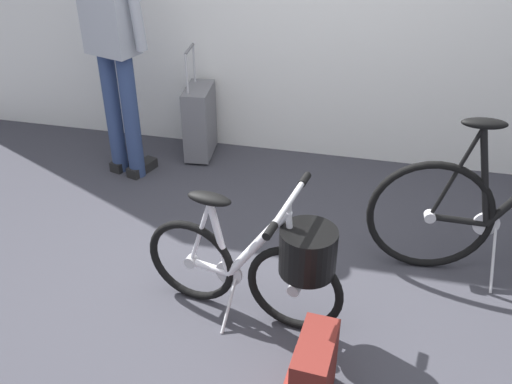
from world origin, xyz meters
name	(u,v)px	position (x,y,z in m)	size (l,w,h in m)	color
ground_plane	(243,317)	(0.00, 0.00, 0.00)	(6.42, 6.42, 0.00)	#38383F
folding_bike_foreground	(266,261)	(0.11, 0.02, 0.36)	(1.02, 0.53, 0.73)	black
display_bike_left	(506,216)	(1.25, 0.66, 0.37)	(1.43, 0.53, 1.00)	black
visitor_near_wall	(110,25)	(-1.17, 1.25, 1.06)	(0.51, 0.34, 1.81)	navy
rolling_suitcase	(200,121)	(-0.74, 1.62, 0.28)	(0.21, 0.38, 0.83)	slate
backpack_on_floor	(313,374)	(0.40, -0.42, 0.17)	(0.19, 0.32, 0.35)	maroon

